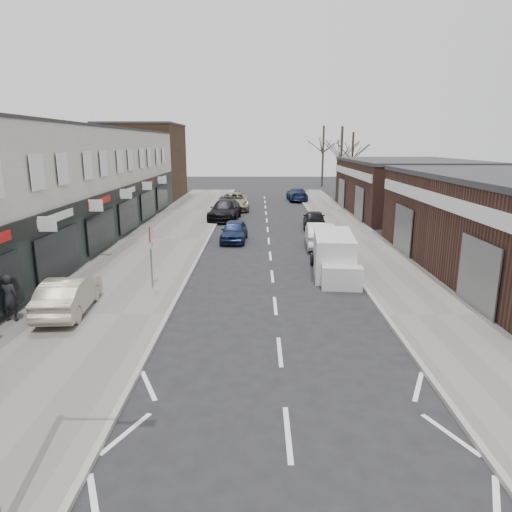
{
  "coord_description": "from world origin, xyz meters",
  "views": [
    {
      "loc": [
        -0.63,
        -6.65,
        6.11
      ],
      "look_at": [
        -0.73,
        7.5,
        2.6
      ],
      "focal_mm": 32.0,
      "sensor_mm": 36.0,
      "label": 1
    }
  ],
  "objects_px": {
    "parked_car_left_b": "(225,210)",
    "parked_car_right_c": "(297,194)",
    "parked_car_left_a": "(234,231)",
    "pedestrian": "(9,298)",
    "sedan_on_pavement": "(69,294)",
    "parked_car_right_b": "(314,219)",
    "white_van": "(334,256)",
    "parked_car_right_a": "(320,234)",
    "parked_car_left_c": "(234,201)",
    "warning_sign": "(151,239)"
  },
  "relations": [
    {
      "from": "parked_car_left_b",
      "to": "parked_car_right_c",
      "type": "xyz_separation_m",
      "value": [
        6.9,
        12.65,
        -0.08
      ]
    },
    {
      "from": "parked_car_left_a",
      "to": "parked_car_left_b",
      "type": "relative_size",
      "value": 0.71
    },
    {
      "from": "pedestrian",
      "to": "parked_car_left_a",
      "type": "bearing_deg",
      "value": -115.4
    },
    {
      "from": "sedan_on_pavement",
      "to": "parked_car_right_b",
      "type": "height_order",
      "value": "sedan_on_pavement"
    },
    {
      "from": "white_van",
      "to": "pedestrian",
      "type": "xyz_separation_m",
      "value": [
        -12.12,
        -6.24,
        0.03
      ]
    },
    {
      "from": "sedan_on_pavement",
      "to": "parked_car_left_a",
      "type": "bearing_deg",
      "value": -117.05
    },
    {
      "from": "parked_car_right_a",
      "to": "sedan_on_pavement",
      "type": "bearing_deg",
      "value": 50.22
    },
    {
      "from": "parked_car_left_b",
      "to": "parked_car_right_b",
      "type": "xyz_separation_m",
      "value": [
        6.85,
        -3.73,
        -0.12
      ]
    },
    {
      "from": "sedan_on_pavement",
      "to": "parked_car_left_c",
      "type": "bearing_deg",
      "value": -104.33
    },
    {
      "from": "warning_sign",
      "to": "parked_car_left_a",
      "type": "relative_size",
      "value": 0.69
    },
    {
      "from": "parked_car_left_a",
      "to": "parked_car_left_c",
      "type": "bearing_deg",
      "value": 95.8
    },
    {
      "from": "parked_car_left_b",
      "to": "parked_car_right_c",
      "type": "relative_size",
      "value": 1.11
    },
    {
      "from": "parked_car_left_a",
      "to": "parked_car_right_c",
      "type": "distance_m",
      "value": 21.84
    },
    {
      "from": "parked_car_left_b",
      "to": "white_van",
      "type": "bearing_deg",
      "value": -62.72
    },
    {
      "from": "white_van",
      "to": "parked_car_right_b",
      "type": "relative_size",
      "value": 1.3
    },
    {
      "from": "parked_car_left_b",
      "to": "parked_car_left_c",
      "type": "relative_size",
      "value": 0.96
    },
    {
      "from": "pedestrian",
      "to": "parked_car_right_c",
      "type": "bearing_deg",
      "value": -108.58
    },
    {
      "from": "parked_car_left_b",
      "to": "parked_car_right_a",
      "type": "bearing_deg",
      "value": -51.46
    },
    {
      "from": "parked_car_left_a",
      "to": "parked_car_right_a",
      "type": "xyz_separation_m",
      "value": [
        5.25,
        -1.55,
        0.09
      ]
    },
    {
      "from": "parked_car_left_a",
      "to": "white_van",
      "type": "bearing_deg",
      "value": -53.01
    },
    {
      "from": "parked_car_left_c",
      "to": "parked_car_right_b",
      "type": "distance_m",
      "value": 11.41
    },
    {
      "from": "pedestrian",
      "to": "parked_car_left_c",
      "type": "relative_size",
      "value": 0.29
    },
    {
      "from": "parked_car_right_c",
      "to": "white_van",
      "type": "bearing_deg",
      "value": 86.41
    },
    {
      "from": "sedan_on_pavement",
      "to": "pedestrian",
      "type": "bearing_deg",
      "value": 22.95
    },
    {
      "from": "parked_car_right_c",
      "to": "parked_car_right_a",
      "type": "bearing_deg",
      "value": 86.39
    },
    {
      "from": "warning_sign",
      "to": "parked_car_left_b",
      "type": "bearing_deg",
      "value": 84.53
    },
    {
      "from": "sedan_on_pavement",
      "to": "pedestrian",
      "type": "xyz_separation_m",
      "value": [
        -1.67,
        -0.88,
        0.17
      ]
    },
    {
      "from": "pedestrian",
      "to": "parked_car_right_b",
      "type": "bearing_deg",
      "value": -122.93
    },
    {
      "from": "white_van",
      "to": "parked_car_right_a",
      "type": "distance_m",
      "value": 6.03
    },
    {
      "from": "warning_sign",
      "to": "parked_car_left_a",
      "type": "distance_m",
      "value": 10.47
    },
    {
      "from": "parked_car_left_a",
      "to": "parked_car_left_b",
      "type": "distance_m",
      "value": 8.51
    },
    {
      "from": "parked_car_left_a",
      "to": "parked_car_right_a",
      "type": "height_order",
      "value": "parked_car_right_a"
    },
    {
      "from": "warning_sign",
      "to": "parked_car_left_b",
      "type": "height_order",
      "value": "warning_sign"
    },
    {
      "from": "parked_car_right_b",
      "to": "parked_car_right_c",
      "type": "bearing_deg",
      "value": -85.21
    },
    {
      "from": "warning_sign",
      "to": "pedestrian",
      "type": "distance_m",
      "value": 5.74
    },
    {
      "from": "white_van",
      "to": "sedan_on_pavement",
      "type": "distance_m",
      "value": 11.74
    },
    {
      "from": "warning_sign",
      "to": "parked_car_right_a",
      "type": "height_order",
      "value": "warning_sign"
    },
    {
      "from": "sedan_on_pavement",
      "to": "parked_car_left_a",
      "type": "xyz_separation_m",
      "value": [
        5.31,
        12.94,
        -0.12
      ]
    },
    {
      "from": "warning_sign",
      "to": "parked_car_right_b",
      "type": "bearing_deg",
      "value": 59.52
    },
    {
      "from": "parked_car_left_b",
      "to": "parked_car_left_c",
      "type": "xyz_separation_m",
      "value": [
        0.45,
        5.72,
        -0.01
      ]
    },
    {
      "from": "white_van",
      "to": "warning_sign",
      "type": "bearing_deg",
      "value": -158.66
    },
    {
      "from": "sedan_on_pavement",
      "to": "parked_car_left_b",
      "type": "bearing_deg",
      "value": -105.67
    },
    {
      "from": "pedestrian",
      "to": "parked_car_left_c",
      "type": "distance_m",
      "value": 28.65
    },
    {
      "from": "pedestrian",
      "to": "parked_car_right_b",
      "type": "relative_size",
      "value": 0.42
    },
    {
      "from": "sedan_on_pavement",
      "to": "parked_car_right_a",
      "type": "xyz_separation_m",
      "value": [
        10.57,
        11.38,
        -0.03
      ]
    },
    {
      "from": "parked_car_left_a",
      "to": "warning_sign",
      "type": "bearing_deg",
      "value": -103.66
    },
    {
      "from": "white_van",
      "to": "sedan_on_pavement",
      "type": "xyz_separation_m",
      "value": [
        -10.45,
        -5.36,
        -0.14
      ]
    },
    {
      "from": "warning_sign",
      "to": "parked_car_right_b",
      "type": "height_order",
      "value": "warning_sign"
    },
    {
      "from": "warning_sign",
      "to": "parked_car_right_c",
      "type": "distance_m",
      "value": 32.23
    },
    {
      "from": "parked_car_left_b",
      "to": "warning_sign",
      "type": "bearing_deg",
      "value": -89.75
    }
  ]
}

